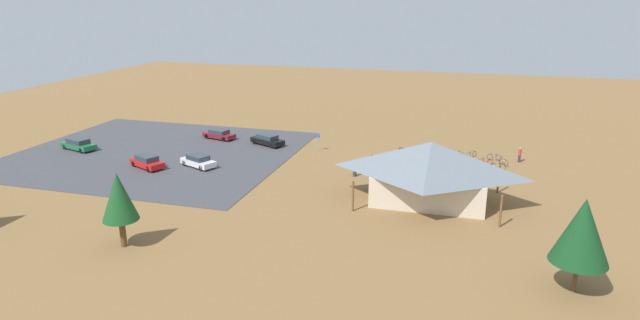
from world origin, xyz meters
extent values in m
plane|color=olive|center=(0.00, 0.00, 0.00)|extent=(160.00, 160.00, 0.00)
cube|color=#424247|center=(27.33, 3.36, 0.03)|extent=(32.95, 29.67, 0.05)
cube|color=beige|center=(-6.27, 10.68, 1.43)|extent=(10.20, 6.25, 2.85)
pyramid|color=slate|center=(-6.27, 10.68, 4.32)|extent=(12.96, 9.01, 2.93)
cylinder|color=brown|center=(-12.54, 6.39, 1.43)|extent=(0.20, 0.20, 2.85)
cylinder|color=brown|center=(0.00, 6.39, 1.43)|extent=(0.20, 0.20, 2.85)
cylinder|color=brown|center=(-12.54, 14.98, 1.43)|extent=(0.20, 0.20, 2.85)
cylinder|color=brown|center=(0.00, 14.98, 1.43)|extent=(0.20, 0.20, 2.85)
cylinder|color=brown|center=(-1.61, -4.05, 0.45)|extent=(0.60, 0.60, 0.90)
cylinder|color=#99999E|center=(8.57, -2.88, 1.10)|extent=(0.08, 0.08, 2.20)
cube|color=#1959B2|center=(8.57, -2.88, 1.90)|extent=(0.56, 0.04, 0.40)
cylinder|color=brown|center=(15.34, 26.87, 1.11)|extent=(0.47, 0.47, 2.22)
cone|color=#194C23|center=(15.34, 26.87, 4.09)|extent=(2.73, 2.73, 3.74)
cylinder|color=brown|center=(-16.95, 24.48, 1.08)|extent=(0.29, 0.29, 2.17)
cone|color=#14421E|center=(-16.95, 24.48, 4.33)|extent=(3.67, 3.67, 4.33)
torus|color=black|center=(-12.87, -4.82, 0.36)|extent=(0.71, 0.14, 0.71)
torus|color=black|center=(-11.89, -4.96, 0.36)|extent=(0.71, 0.14, 0.71)
cylinder|color=#2347B7|center=(-12.38, -4.89, 0.47)|extent=(0.91, 0.16, 0.04)
cylinder|color=#2347B7|center=(-12.56, -4.87, 0.54)|extent=(0.04, 0.04, 0.37)
cube|color=black|center=(-12.56, -4.87, 0.73)|extent=(0.21, 0.11, 0.05)
cylinder|color=#2347B7|center=(-11.99, -4.95, 0.58)|extent=(0.04, 0.04, 0.44)
cylinder|color=black|center=(-11.99, -4.95, 0.80)|extent=(0.10, 0.48, 0.03)
torus|color=black|center=(-13.14, -1.08, 0.37)|extent=(0.73, 0.15, 0.73)
torus|color=black|center=(-12.19, -1.22, 0.37)|extent=(0.73, 0.15, 0.73)
cylinder|color=#B7B7BC|center=(-12.66, -1.15, 0.49)|extent=(0.88, 0.16, 0.04)
cylinder|color=#B7B7BC|center=(-12.84, -1.12, 0.56)|extent=(0.04, 0.04, 0.38)
cube|color=black|center=(-12.84, -1.12, 0.75)|extent=(0.21, 0.11, 0.05)
cylinder|color=#B7B7BC|center=(-12.28, -1.20, 0.60)|extent=(0.04, 0.04, 0.47)
cylinder|color=black|center=(-12.28, -1.20, 0.84)|extent=(0.10, 0.48, 0.03)
torus|color=black|center=(-1.00, 2.36, 0.36)|extent=(0.31, 0.67, 0.71)
torus|color=black|center=(-1.38, 3.27, 0.36)|extent=(0.31, 0.67, 0.71)
cylinder|color=yellow|center=(-1.19, 2.81, 0.47)|extent=(0.38, 0.85, 0.04)
cylinder|color=yellow|center=(-1.13, 2.65, 0.55)|extent=(0.04, 0.04, 0.38)
cube|color=black|center=(-1.13, 2.65, 0.73)|extent=(0.15, 0.22, 0.05)
cylinder|color=yellow|center=(-1.34, 3.17, 0.59)|extent=(0.04, 0.04, 0.47)
cylinder|color=black|center=(-1.34, 3.17, 0.83)|extent=(0.46, 0.21, 0.03)
torus|color=black|center=(-13.65, -2.69, 0.36)|extent=(0.39, 0.64, 0.72)
torus|color=black|center=(-13.11, -3.63, 0.36)|extent=(0.39, 0.64, 0.72)
cylinder|color=silver|center=(-13.38, -3.16, 0.48)|extent=(0.53, 0.89, 0.04)
cylinder|color=silver|center=(-13.48, -2.99, 0.55)|extent=(0.04, 0.04, 0.38)
cube|color=black|center=(-13.48, -2.99, 0.74)|extent=(0.17, 0.21, 0.05)
cylinder|color=silver|center=(-13.16, -3.54, 0.60)|extent=(0.04, 0.04, 0.49)
cylinder|color=black|center=(-13.16, -3.54, 0.85)|extent=(0.43, 0.27, 0.03)
torus|color=black|center=(-7.02, -1.04, 0.33)|extent=(0.42, 0.55, 0.66)
torus|color=black|center=(-7.65, -1.90, 0.33)|extent=(0.42, 0.55, 0.66)
cylinder|color=black|center=(-7.33, -1.47, 0.44)|extent=(0.61, 0.81, 0.04)
cylinder|color=black|center=(-7.22, -1.32, 0.52)|extent=(0.04, 0.04, 0.38)
cube|color=black|center=(-7.22, -1.32, 0.71)|extent=(0.18, 0.21, 0.05)
cylinder|color=black|center=(-7.59, -1.81, 0.54)|extent=(0.04, 0.04, 0.43)
cylinder|color=black|center=(-7.59, -1.81, 0.76)|extent=(0.41, 0.31, 0.03)
torus|color=black|center=(-8.68, -4.76, 0.34)|extent=(0.67, 0.21, 0.68)
torus|color=black|center=(-7.74, -5.00, 0.34)|extent=(0.67, 0.21, 0.68)
cylinder|color=orange|center=(-8.21, -4.88, 0.45)|extent=(0.88, 0.26, 0.04)
cylinder|color=orange|center=(-8.38, -4.83, 0.56)|extent=(0.04, 0.04, 0.45)
cube|color=black|center=(-8.38, -4.83, 0.78)|extent=(0.21, 0.13, 0.05)
cylinder|color=orange|center=(-7.83, -4.98, 0.59)|extent=(0.04, 0.04, 0.50)
cylinder|color=black|center=(-7.83, -4.98, 0.83)|extent=(0.15, 0.47, 0.03)
torus|color=black|center=(-9.44, -5.14, 0.32)|extent=(0.48, 0.48, 0.64)
torus|color=black|center=(-10.12, -5.83, 0.32)|extent=(0.48, 0.48, 0.64)
cylinder|color=#197A7F|center=(-9.78, -5.48, 0.43)|extent=(0.65, 0.66, 0.04)
cylinder|color=#197A7F|center=(-9.65, -5.36, 0.49)|extent=(0.04, 0.04, 0.34)
cube|color=black|center=(-9.65, -5.36, 0.66)|extent=(0.20, 0.20, 0.05)
cylinder|color=#197A7F|center=(-10.05, -5.76, 0.52)|extent=(0.04, 0.04, 0.39)
cylinder|color=black|center=(-10.05, -5.76, 0.72)|extent=(0.36, 0.36, 0.03)
torus|color=black|center=(-10.90, -2.73, 0.34)|extent=(0.68, 0.09, 0.68)
torus|color=black|center=(-11.87, -2.67, 0.34)|extent=(0.68, 0.09, 0.68)
cylinder|color=red|center=(-11.38, -2.70, 0.45)|extent=(0.89, 0.10, 0.04)
cylinder|color=red|center=(-11.21, -2.71, 0.56)|extent=(0.04, 0.04, 0.44)
cube|color=black|center=(-11.21, -2.71, 0.78)|extent=(0.20, 0.09, 0.05)
cylinder|color=red|center=(-11.77, -2.68, 0.56)|extent=(0.04, 0.04, 0.45)
cylinder|color=black|center=(-11.77, -2.68, 0.79)|extent=(0.06, 0.48, 0.03)
cube|color=red|center=(24.86, 9.07, 0.58)|extent=(4.74, 3.48, 0.62)
cube|color=#2D3842|center=(24.86, 9.07, 1.18)|extent=(2.90, 2.47, 0.59)
cylinder|color=black|center=(26.54, 9.15, 0.37)|extent=(0.67, 0.47, 0.64)
cylinder|color=black|center=(25.88, 7.73, 0.37)|extent=(0.67, 0.47, 0.64)
cylinder|color=black|center=(23.83, 10.42, 0.37)|extent=(0.67, 0.47, 0.64)
cylinder|color=black|center=(23.17, 8.99, 0.37)|extent=(0.67, 0.47, 0.64)
cube|color=black|center=(15.50, -3.63, 0.58)|extent=(4.93, 3.47, 0.63)
cube|color=#2D3842|center=(15.50, -3.63, 1.16)|extent=(2.99, 2.44, 0.53)
cylinder|color=black|center=(17.24, -3.59, 0.37)|extent=(0.67, 0.46, 0.64)
cylinder|color=black|center=(16.63, -4.96, 0.37)|extent=(0.67, 0.46, 0.64)
cylinder|color=black|center=(14.37, -2.30, 0.37)|extent=(0.67, 0.46, 0.64)
cylinder|color=black|center=(13.76, -3.67, 0.37)|extent=(0.67, 0.46, 0.64)
cube|color=#1E6B3D|center=(37.29, 4.98, 0.57)|extent=(5.12, 3.13, 0.61)
cube|color=#2D3842|center=(37.29, 4.98, 1.17)|extent=(3.04, 2.33, 0.58)
cylinder|color=black|center=(39.08, 5.31, 0.37)|extent=(0.68, 0.39, 0.64)
cylinder|color=black|center=(38.62, 3.73, 0.37)|extent=(0.68, 0.39, 0.64)
cylinder|color=black|center=(35.95, 6.22, 0.37)|extent=(0.68, 0.39, 0.64)
cylinder|color=black|center=(35.49, 4.64, 0.37)|extent=(0.68, 0.39, 0.64)
cube|color=white|center=(19.56, 7.16, 0.57)|extent=(4.67, 3.34, 0.60)
cube|color=#2D3842|center=(19.56, 7.16, 1.14)|extent=(2.84, 2.39, 0.54)
cylinder|color=black|center=(21.21, 7.27, 0.37)|extent=(0.67, 0.46, 0.64)
cylinder|color=black|center=(20.60, 5.86, 0.37)|extent=(0.67, 0.46, 0.64)
cylinder|color=black|center=(18.52, 8.45, 0.37)|extent=(0.67, 0.46, 0.64)
cylinder|color=black|center=(17.90, 7.04, 0.37)|extent=(0.67, 0.46, 0.64)
cube|color=maroon|center=(22.87, -4.77, 0.55)|extent=(4.72, 2.82, 0.55)
cube|color=#2D3842|center=(22.87, -4.77, 1.07)|extent=(2.79, 2.12, 0.50)
cylinder|color=black|center=(24.52, -4.41, 0.37)|extent=(0.67, 0.38, 0.64)
cylinder|color=black|center=(24.13, -5.89, 0.37)|extent=(0.67, 0.38, 0.64)
cylinder|color=black|center=(21.61, -3.65, 0.37)|extent=(0.67, 0.38, 0.64)
cylinder|color=black|center=(21.22, -5.13, 0.37)|extent=(0.67, 0.38, 0.64)
cube|color=#2D3347|center=(1.99, 5.41, 0.47)|extent=(0.39, 0.34, 0.93)
cylinder|color=red|center=(1.99, 5.41, 1.26)|extent=(0.36, 0.36, 0.66)
sphere|color=tan|center=(1.99, 5.41, 1.72)|extent=(0.24, 0.24, 0.24)
cube|color=#2D3347|center=(-4.85, 0.75, 0.47)|extent=(0.35, 0.29, 0.94)
cylinder|color=black|center=(-4.85, 0.75, 1.27)|extent=(0.36, 0.36, 0.66)
sphere|color=tan|center=(-4.85, 0.75, 1.72)|extent=(0.24, 0.24, 0.24)
cube|color=#2D3347|center=(-15.15, -5.00, 0.41)|extent=(0.27, 0.34, 0.82)
cylinder|color=red|center=(-15.15, -5.00, 1.16)|extent=(0.36, 0.36, 0.68)
sphere|color=tan|center=(-15.15, -5.00, 1.62)|extent=(0.24, 0.24, 0.24)
camera|label=1|loc=(-9.91, 59.53, 18.63)|focal=30.71mm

